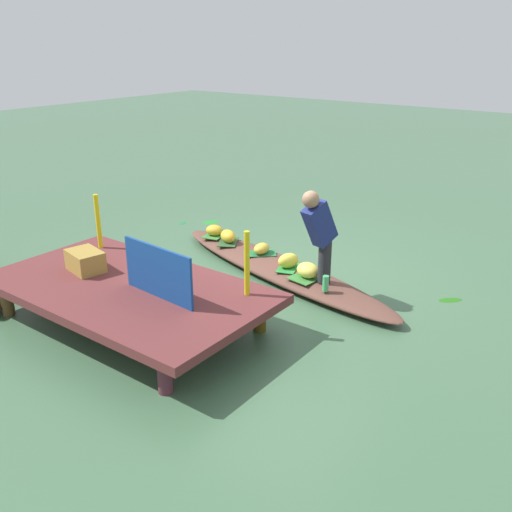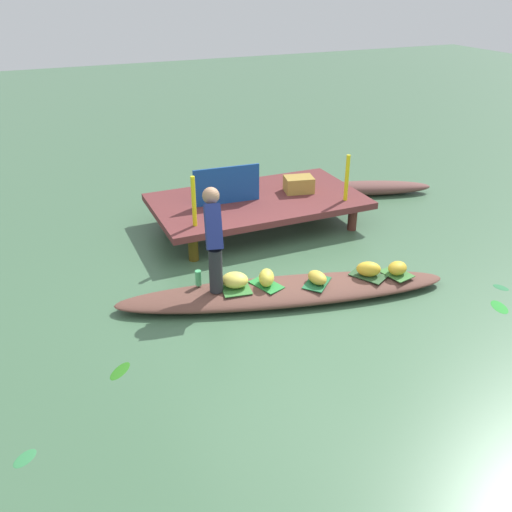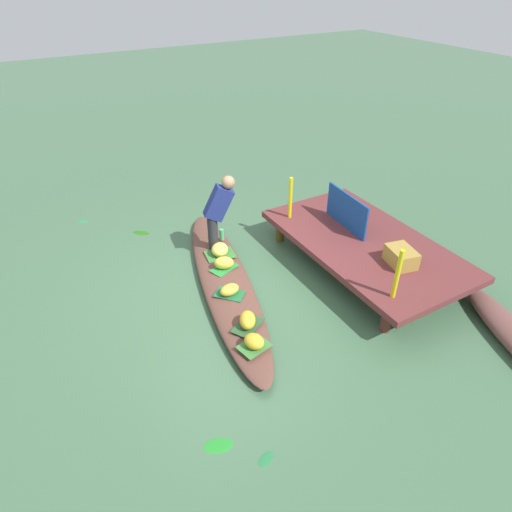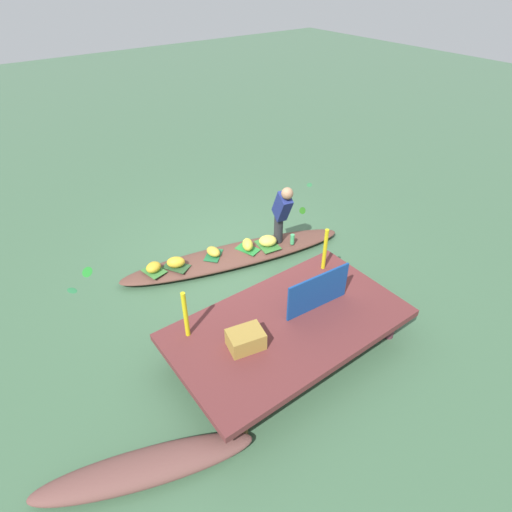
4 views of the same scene
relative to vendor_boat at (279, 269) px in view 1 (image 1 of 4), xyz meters
name	(u,v)px [view 1 (image 1 of 4)]	position (x,y,z in m)	size (l,w,h in m)	color
canal_water	(279,275)	(0.00, 0.00, -0.09)	(40.00, 40.00, 0.00)	#3F6546
dock_platform	(128,290)	(0.57, 2.12, 0.31)	(3.20, 1.80, 0.46)	brown
vendor_boat	(279,269)	(0.00, 0.00, 0.00)	(4.08, 0.71, 0.18)	brown
leaf_mat_0	(288,268)	(-0.20, 0.08, 0.10)	(0.41, 0.24, 0.01)	#288638
banana_bunch_0	(288,261)	(-0.20, 0.08, 0.19)	(0.29, 0.18, 0.20)	yellow
leaf_mat_1	(228,242)	(1.06, -0.21, 0.10)	(0.42, 0.26, 0.01)	#2B502B
banana_bunch_1	(228,236)	(1.06, -0.21, 0.19)	(0.30, 0.20, 0.18)	gold
leaf_mat_2	(308,277)	(-0.57, 0.19, 0.10)	(0.45, 0.34, 0.01)	#377834
banana_bunch_2	(308,270)	(-0.57, 0.19, 0.19)	(0.32, 0.26, 0.18)	#E9D554
leaf_mat_3	(215,235)	(1.41, -0.32, 0.10)	(0.37, 0.28, 0.01)	#3B7836
banana_bunch_3	(214,230)	(1.41, -0.32, 0.18)	(0.26, 0.21, 0.16)	gold
leaf_mat_4	(262,253)	(0.38, -0.12, 0.10)	(0.40, 0.25, 0.01)	#206738
banana_bunch_4	(262,249)	(0.38, -0.12, 0.17)	(0.28, 0.19, 0.15)	gold
vendor_person	(320,231)	(-0.78, 0.30, 0.78)	(0.29, 0.51, 1.20)	#28282D
water_bottle	(326,283)	(-0.96, 0.42, 0.19)	(0.08, 0.08, 0.19)	#48B56D
market_banner	(158,272)	(0.07, 2.12, 0.65)	(1.01, 0.03, 0.56)	navy
railing_post_west	(247,264)	(-0.63, 1.52, 0.72)	(0.06, 0.06, 0.71)	yellow
railing_post_east	(98,221)	(1.77, 1.52, 0.72)	(0.06, 0.06, 0.71)	yellow
produce_crate	(85,261)	(1.28, 2.13, 0.49)	(0.44, 0.32, 0.24)	olive
drifting_plant_0	(450,300)	(-2.13, -0.61, -0.09)	(0.30, 0.13, 0.01)	#236616
drifting_plant_2	(182,223)	(2.63, -0.87, -0.09)	(0.20, 0.12, 0.01)	#266F3D
drifting_plant_3	(211,222)	(2.27, -1.22, -0.09)	(0.30, 0.17, 0.01)	#238B2B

